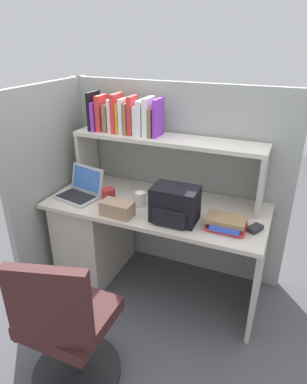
# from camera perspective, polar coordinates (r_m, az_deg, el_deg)

# --- Properties ---
(ground_plane) EXTENTS (8.00, 8.00, 0.00)m
(ground_plane) POSITION_cam_1_polar(r_m,az_deg,el_deg) (2.89, 0.40, -15.05)
(ground_plane) COLOR #4C4C51
(desk) EXTENTS (1.60, 0.70, 0.73)m
(desk) POSITION_cam_1_polar(r_m,az_deg,el_deg) (2.80, -6.99, -6.58)
(desk) COLOR beige
(desk) RESTS_ON ground_plane
(cubicle_partition_rear) EXTENTS (1.84, 0.05, 1.55)m
(cubicle_partition_rear) POSITION_cam_1_polar(r_m,az_deg,el_deg) (2.79, 3.46, 2.02)
(cubicle_partition_rear) COLOR #939991
(cubicle_partition_rear) RESTS_ON ground_plane
(cubicle_partition_left) EXTENTS (0.05, 1.06, 1.55)m
(cubicle_partition_left) POSITION_cam_1_polar(r_m,az_deg,el_deg) (2.84, -15.99, 1.45)
(cubicle_partition_left) COLOR #939991
(cubicle_partition_left) RESTS_ON ground_plane
(overhead_hutch) EXTENTS (1.44, 0.28, 0.45)m
(overhead_hutch) POSITION_cam_1_polar(r_m,az_deg,el_deg) (2.53, 2.24, 6.98)
(overhead_hutch) COLOR #BCB7AC
(overhead_hutch) RESTS_ON desk
(reference_books_on_shelf) EXTENTS (0.56, 0.18, 0.29)m
(reference_books_on_shelf) POSITION_cam_1_polar(r_m,az_deg,el_deg) (2.60, -4.77, 12.57)
(reference_books_on_shelf) COLOR black
(reference_books_on_shelf) RESTS_ON overhead_hutch
(laptop) EXTENTS (0.36, 0.31, 0.22)m
(laptop) POSITION_cam_1_polar(r_m,az_deg,el_deg) (2.65, -12.07, 0.28)
(laptop) COLOR #B7BABF
(laptop) RESTS_ON desk
(backpack) EXTENTS (0.30, 0.23, 0.24)m
(backpack) POSITION_cam_1_polar(r_m,az_deg,el_deg) (2.23, 3.56, -2.16)
(backpack) COLOR black
(backpack) RESTS_ON desk
(computer_mouse) EXTENTS (0.10, 0.12, 0.03)m
(computer_mouse) POSITION_cam_1_polar(r_m,az_deg,el_deg) (2.25, 16.63, -5.87)
(computer_mouse) COLOR #262628
(computer_mouse) RESTS_ON desk
(paper_cup) EXTENTS (0.08, 0.08, 0.10)m
(paper_cup) POSITION_cam_1_polar(r_m,az_deg,el_deg) (2.45, -2.22, -1.18)
(paper_cup) COLOR white
(paper_cup) RESTS_ON desk
(tissue_box) EXTENTS (0.23, 0.13, 0.10)m
(tissue_box) POSITION_cam_1_polar(r_m,az_deg,el_deg) (2.33, -6.10, -2.79)
(tissue_box) COLOR #9E7F60
(tissue_box) RESTS_ON desk
(snack_canister) EXTENTS (0.10, 0.10, 0.12)m
(snack_canister) POSITION_cam_1_polar(r_m,az_deg,el_deg) (2.49, -7.50, -0.73)
(snack_canister) COLOR maroon
(snack_canister) RESTS_ON desk
(desk_book_stack) EXTENTS (0.25, 0.20, 0.08)m
(desk_book_stack) POSITION_cam_1_polar(r_m,az_deg,el_deg) (2.22, 12.12, -5.10)
(desk_book_stack) COLOR red
(desk_book_stack) RESTS_ON desk
(office_chair) EXTENTS (0.52, 0.54, 0.93)m
(office_chair) POSITION_cam_1_polar(r_m,az_deg,el_deg) (2.04, -14.19, -21.90)
(office_chair) COLOR black
(office_chair) RESTS_ON ground_plane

